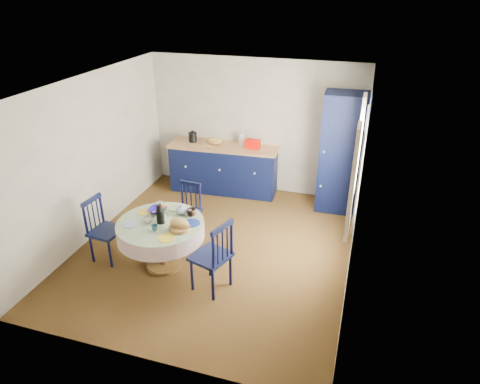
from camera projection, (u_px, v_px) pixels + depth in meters
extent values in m
plane|color=black|center=(215.00, 248.00, 6.60)|extent=(4.50, 4.50, 0.00)
plane|color=white|center=(210.00, 85.00, 5.48)|extent=(4.50, 4.50, 0.00)
cube|color=silver|center=(255.00, 127.00, 7.97)|extent=(4.00, 0.02, 2.50)
cube|color=silver|center=(91.00, 158.00, 6.57)|extent=(0.02, 4.50, 2.50)
cube|color=silver|center=(358.00, 192.00, 5.52)|extent=(0.02, 4.50, 2.50)
plane|color=white|center=(361.00, 166.00, 5.67)|extent=(0.00, 1.20, 1.20)
cube|color=white|center=(352.00, 184.00, 5.06)|extent=(0.05, 0.34, 1.45)
cube|color=white|center=(359.00, 144.00, 6.26)|extent=(0.05, 0.34, 1.45)
cube|color=black|center=(224.00, 169.00, 8.22)|extent=(2.04, 0.72, 0.88)
cube|color=tan|center=(224.00, 146.00, 8.01)|extent=(2.10, 0.77, 0.04)
cube|color=#B20900|center=(253.00, 143.00, 7.87)|extent=(0.27, 0.16, 0.16)
cube|color=tan|center=(214.00, 145.00, 7.99)|extent=(0.35, 0.26, 0.02)
ellipsoid|color=tan|center=(214.00, 141.00, 7.95)|extent=(0.31, 0.20, 0.13)
cylinder|color=silver|center=(241.00, 138.00, 8.02)|extent=(0.12, 0.12, 0.22)
cube|color=black|center=(342.00, 154.00, 7.28)|extent=(0.75, 0.54, 2.09)
cylinder|color=white|center=(323.00, 152.00, 7.08)|extent=(0.04, 0.02, 0.04)
cylinder|color=white|center=(320.00, 186.00, 7.36)|extent=(0.04, 0.02, 0.04)
cylinder|color=#4F3316|center=(164.00, 264.00, 6.18)|extent=(0.50, 0.50, 0.05)
cylinder|color=#4F3316|center=(162.00, 245.00, 6.03)|extent=(0.10, 0.10, 0.66)
cylinder|color=#4F3316|center=(160.00, 224.00, 5.87)|extent=(1.15, 1.15, 0.03)
cylinder|color=silver|center=(161.00, 230.00, 5.92)|extent=(1.21, 1.21, 0.22)
cylinder|color=silver|center=(160.00, 223.00, 5.86)|extent=(1.21, 1.21, 0.01)
cylinder|color=#88AABC|center=(131.00, 224.00, 5.81)|extent=(0.22, 0.22, 0.01)
cylinder|color=gold|center=(166.00, 238.00, 5.50)|extent=(0.22, 0.22, 0.01)
cylinder|color=navy|center=(192.00, 223.00, 5.84)|extent=(0.22, 0.22, 0.01)
cylinder|color=#88AC6A|center=(176.00, 208.00, 6.22)|extent=(0.22, 0.22, 0.01)
cylinder|color=gold|center=(145.00, 212.00, 6.11)|extent=(0.22, 0.22, 0.01)
cylinder|color=olive|center=(180.00, 228.00, 5.68)|extent=(0.28, 0.28, 0.05)
ellipsoid|color=tan|center=(179.00, 223.00, 5.65)|extent=(0.26, 0.16, 0.11)
cube|color=silver|center=(161.00, 216.00, 5.98)|extent=(0.10, 0.07, 0.04)
cylinder|color=black|center=(110.00, 254.00, 6.07)|extent=(0.04, 0.04, 0.44)
cylinder|color=black|center=(125.00, 242.00, 6.36)|extent=(0.04, 0.04, 0.44)
cylinder|color=black|center=(92.00, 249.00, 6.19)|extent=(0.04, 0.04, 0.44)
cylinder|color=black|center=(107.00, 237.00, 6.47)|extent=(0.04, 0.04, 0.44)
cube|color=black|center=(106.00, 231.00, 6.16)|extent=(0.45, 0.47, 0.04)
cylinder|color=black|center=(85.00, 220.00, 5.98)|extent=(0.04, 0.04, 0.49)
cylinder|color=black|center=(102.00, 209.00, 6.26)|extent=(0.04, 0.04, 0.49)
cube|color=black|center=(91.00, 200.00, 6.02)|extent=(0.08, 0.39, 0.06)
cylinder|color=black|center=(89.00, 218.00, 6.05)|extent=(0.02, 0.02, 0.41)
cylinder|color=black|center=(94.00, 215.00, 6.13)|extent=(0.02, 0.02, 0.41)
cylinder|color=black|center=(98.00, 212.00, 6.20)|extent=(0.02, 0.02, 0.41)
cylinder|color=black|center=(174.00, 227.00, 6.76)|extent=(0.03, 0.03, 0.40)
cylinder|color=black|center=(192.00, 231.00, 6.65)|extent=(0.03, 0.03, 0.40)
cylinder|color=black|center=(183.00, 218.00, 7.01)|extent=(0.03, 0.03, 0.40)
cylinder|color=black|center=(201.00, 222.00, 6.90)|extent=(0.03, 0.03, 0.40)
cube|color=black|center=(187.00, 212.00, 6.73)|extent=(0.43, 0.41, 0.04)
cylinder|color=black|center=(182.00, 193.00, 6.82)|extent=(0.03, 0.03, 0.45)
cylinder|color=black|center=(200.00, 197.00, 6.72)|extent=(0.03, 0.03, 0.45)
cube|color=black|center=(190.00, 183.00, 6.68)|extent=(0.36, 0.07, 0.06)
cylinder|color=black|center=(186.00, 195.00, 6.81)|extent=(0.02, 0.02, 0.38)
cylinder|color=black|center=(191.00, 196.00, 6.78)|extent=(0.02, 0.02, 0.38)
cylinder|color=black|center=(196.00, 197.00, 6.75)|extent=(0.02, 0.02, 0.38)
cylinder|color=black|center=(210.00, 261.00, 5.89)|extent=(0.04, 0.04, 0.48)
cylinder|color=black|center=(192.00, 275.00, 5.61)|extent=(0.04, 0.04, 0.48)
cylinder|color=black|center=(230.00, 270.00, 5.70)|extent=(0.04, 0.04, 0.48)
cylinder|color=black|center=(213.00, 285.00, 5.43)|extent=(0.04, 0.04, 0.48)
cube|color=black|center=(211.00, 256.00, 5.54)|extent=(0.57, 0.58, 0.04)
cylinder|color=black|center=(231.00, 238.00, 5.46)|extent=(0.04, 0.04, 0.53)
cylinder|color=black|center=(213.00, 251.00, 5.18)|extent=(0.04, 0.04, 0.53)
cube|color=black|center=(222.00, 228.00, 5.21)|extent=(0.17, 0.41, 0.07)
cylinder|color=black|center=(227.00, 242.00, 5.40)|extent=(0.02, 0.02, 0.44)
cylinder|color=black|center=(223.00, 246.00, 5.33)|extent=(0.02, 0.02, 0.44)
cylinder|color=black|center=(218.00, 249.00, 5.26)|extent=(0.02, 0.02, 0.44)
imported|color=silver|center=(148.00, 219.00, 5.84)|extent=(0.12, 0.12, 0.10)
imported|color=#2C5B66|center=(154.00, 228.00, 5.66)|extent=(0.09, 0.09, 0.08)
imported|color=black|center=(191.00, 212.00, 6.00)|extent=(0.14, 0.14, 0.11)
imported|color=silver|center=(160.00, 205.00, 6.22)|extent=(0.10, 0.10, 0.09)
imported|color=navy|center=(157.00, 210.00, 6.10)|extent=(0.26, 0.26, 0.06)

